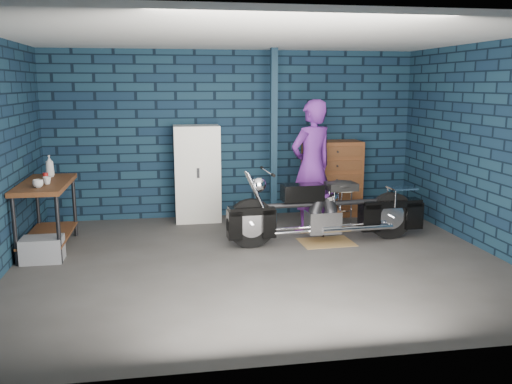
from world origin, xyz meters
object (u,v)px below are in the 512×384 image
locker (197,174)px  tool_chest (332,178)px  storage_bin (42,249)px  workbench (47,216)px  motorcycle (327,206)px  person (312,166)px  shop_stool (344,206)px

locker → tool_chest: locker is taller
locker → tool_chest: (2.23, 0.00, -0.14)m
storage_bin → locker: size_ratio=0.32×
workbench → storage_bin: workbench is taller
motorcycle → storage_bin: 3.73m
storage_bin → tool_chest: size_ratio=0.39×
person → tool_chest: person is taller
locker → shop_stool: 2.37m
tool_chest → shop_stool: bearing=-88.1°
motorcycle → tool_chest: bearing=67.7°
storage_bin → shop_stool: (4.28, 1.18, 0.13)m
shop_stool → workbench: bearing=-171.1°
workbench → locker: 2.42m
locker → tool_chest: size_ratio=1.23×
tool_chest → locker: bearing=180.0°
person → storage_bin: 3.84m
workbench → shop_stool: 4.36m
workbench → person: size_ratio=0.72×
motorcycle → person: 0.80m
motorcycle → tool_chest: tool_chest is taller
person → shop_stool: bearing=-176.2°
workbench → motorcycle: size_ratio=0.59×
workbench → locker: bearing=31.4°
workbench → person: 3.73m
motorcycle → shop_stool: size_ratio=4.27×
locker → tool_chest: 2.23m
storage_bin → locker: 2.75m
locker → shop_stool: size_ratio=2.73×
tool_chest → storage_bin: bearing=-157.6°
workbench → person: (3.68, 0.35, 0.52)m
person → tool_chest: (0.60, 0.90, -0.35)m
shop_stool → storage_bin: bearing=-164.6°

